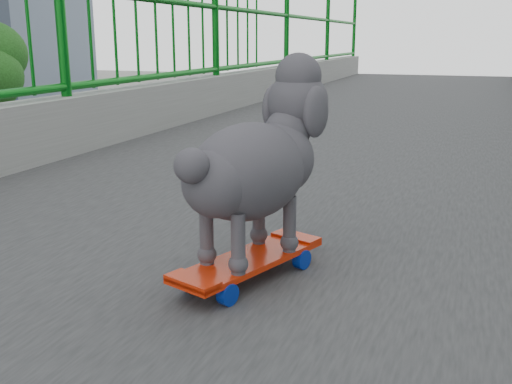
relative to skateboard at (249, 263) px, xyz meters
name	(u,v)px	position (x,y,z in m)	size (l,w,h in m)	color
skateboard	(249,263)	(0.00, 0.00, 0.00)	(0.28, 0.48, 0.06)	red
poodle	(257,161)	(0.01, 0.03, 0.26)	(0.33, 0.52, 0.46)	#2E2C31
car_0	(205,292)	(-6.15, 12.86, -6.37)	(1.60, 3.97, 1.35)	white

